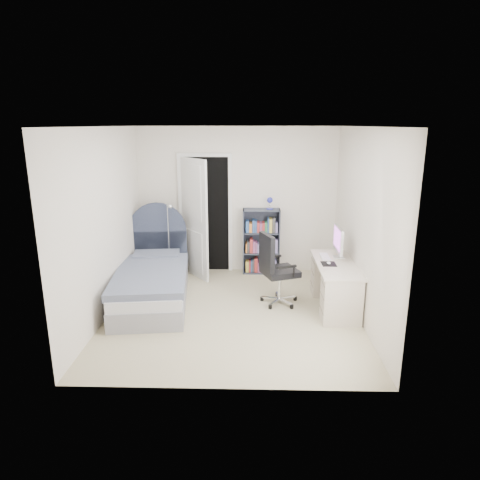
{
  "coord_description": "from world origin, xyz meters",
  "views": [
    {
      "loc": [
        0.25,
        -5.48,
        2.53
      ],
      "look_at": [
        0.09,
        0.31,
        0.95
      ],
      "focal_mm": 32.0,
      "sensor_mm": 36.0,
      "label": 1
    }
  ],
  "objects_px": {
    "desk": "(335,283)",
    "bookcase": "(262,244)",
    "nightstand": "(154,250)",
    "floor_lamp": "(170,249)",
    "office_chair": "(275,266)",
    "bed": "(153,280)"
  },
  "relations": [
    {
      "from": "nightstand",
      "to": "floor_lamp",
      "type": "relative_size",
      "value": 0.5
    },
    {
      "from": "desk",
      "to": "office_chair",
      "type": "distance_m",
      "value": 0.88
    },
    {
      "from": "desk",
      "to": "bookcase",
      "type": "bearing_deg",
      "value": 124.85
    },
    {
      "from": "bed",
      "to": "bookcase",
      "type": "xyz_separation_m",
      "value": [
        1.63,
        1.24,
        0.23
      ]
    },
    {
      "from": "nightstand",
      "to": "desk",
      "type": "height_order",
      "value": "desk"
    },
    {
      "from": "desk",
      "to": "office_chair",
      "type": "relative_size",
      "value": 1.28
    },
    {
      "from": "floor_lamp",
      "to": "bookcase",
      "type": "relative_size",
      "value": 0.96
    },
    {
      "from": "nightstand",
      "to": "office_chair",
      "type": "xyz_separation_m",
      "value": [
        2.02,
        -1.28,
        0.15
      ]
    },
    {
      "from": "floor_lamp",
      "to": "bookcase",
      "type": "height_order",
      "value": "bookcase"
    },
    {
      "from": "bookcase",
      "to": "office_chair",
      "type": "xyz_separation_m",
      "value": [
        0.16,
        -1.36,
        0.05
      ]
    },
    {
      "from": "nightstand",
      "to": "office_chair",
      "type": "relative_size",
      "value": 0.61
    },
    {
      "from": "office_chair",
      "to": "floor_lamp",
      "type": "bearing_deg",
      "value": 149.79
    },
    {
      "from": "bookcase",
      "to": "bed",
      "type": "bearing_deg",
      "value": -142.9
    },
    {
      "from": "floor_lamp",
      "to": "desk",
      "type": "height_order",
      "value": "floor_lamp"
    },
    {
      "from": "bed",
      "to": "floor_lamp",
      "type": "xyz_separation_m",
      "value": [
        0.1,
        0.85,
        0.23
      ]
    },
    {
      "from": "bed",
      "to": "floor_lamp",
      "type": "bearing_deg",
      "value": 82.99
    },
    {
      "from": "bookcase",
      "to": "desk",
      "type": "distance_m",
      "value": 1.76
    },
    {
      "from": "bed",
      "to": "nightstand",
      "type": "bearing_deg",
      "value": 101.48
    },
    {
      "from": "nightstand",
      "to": "bookcase",
      "type": "distance_m",
      "value": 1.87
    },
    {
      "from": "floor_lamp",
      "to": "office_chair",
      "type": "relative_size",
      "value": 1.22
    },
    {
      "from": "bed",
      "to": "bookcase",
      "type": "height_order",
      "value": "bookcase"
    },
    {
      "from": "floor_lamp",
      "to": "office_chair",
      "type": "height_order",
      "value": "floor_lamp"
    }
  ]
}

